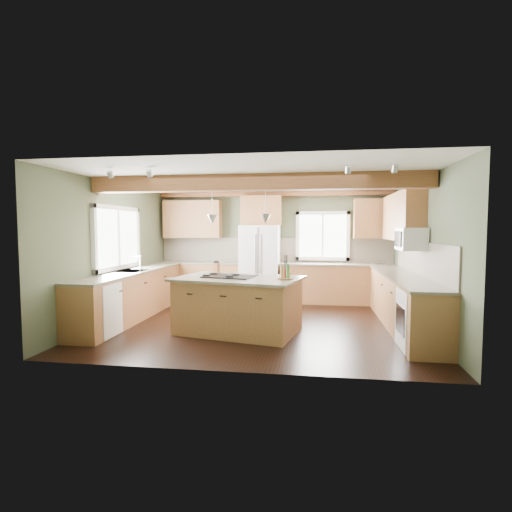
# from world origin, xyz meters

# --- Properties ---
(floor) EXTENTS (5.60, 5.60, 0.00)m
(floor) POSITION_xyz_m (0.00, 0.00, 0.00)
(floor) COLOR black
(floor) RESTS_ON ground
(ceiling) EXTENTS (5.60, 5.60, 0.00)m
(ceiling) POSITION_xyz_m (0.00, 0.00, 2.60)
(ceiling) COLOR silver
(ceiling) RESTS_ON wall_back
(wall_back) EXTENTS (5.60, 0.00, 5.60)m
(wall_back) POSITION_xyz_m (0.00, 2.50, 1.30)
(wall_back) COLOR #485139
(wall_back) RESTS_ON ground
(wall_left) EXTENTS (0.00, 5.00, 5.00)m
(wall_left) POSITION_xyz_m (-2.80, 0.00, 1.30)
(wall_left) COLOR #485139
(wall_left) RESTS_ON ground
(wall_right) EXTENTS (0.00, 5.00, 5.00)m
(wall_right) POSITION_xyz_m (2.80, 0.00, 1.30)
(wall_right) COLOR #485139
(wall_right) RESTS_ON ground
(ceiling_beam) EXTENTS (5.55, 0.26, 0.26)m
(ceiling_beam) POSITION_xyz_m (0.00, -0.67, 2.47)
(ceiling_beam) COLOR #5C2C1A
(ceiling_beam) RESTS_ON ceiling
(soffit_trim) EXTENTS (5.55, 0.20, 0.10)m
(soffit_trim) POSITION_xyz_m (0.00, 2.40, 2.54)
(soffit_trim) COLOR #5C2C1A
(soffit_trim) RESTS_ON ceiling
(backsplash_back) EXTENTS (5.58, 0.03, 0.58)m
(backsplash_back) POSITION_xyz_m (0.00, 2.48, 1.21)
(backsplash_back) COLOR brown
(backsplash_back) RESTS_ON wall_back
(backsplash_right) EXTENTS (0.03, 3.70, 0.58)m
(backsplash_right) POSITION_xyz_m (2.78, 0.05, 1.21)
(backsplash_right) COLOR brown
(backsplash_right) RESTS_ON wall_right
(base_cab_back_left) EXTENTS (2.02, 0.60, 0.88)m
(base_cab_back_left) POSITION_xyz_m (-1.79, 2.20, 0.44)
(base_cab_back_left) COLOR brown
(base_cab_back_left) RESTS_ON floor
(counter_back_left) EXTENTS (2.06, 0.64, 0.04)m
(counter_back_left) POSITION_xyz_m (-1.79, 2.20, 0.90)
(counter_back_left) COLOR #4B4537
(counter_back_left) RESTS_ON base_cab_back_left
(base_cab_back_right) EXTENTS (2.62, 0.60, 0.88)m
(base_cab_back_right) POSITION_xyz_m (1.49, 2.20, 0.44)
(base_cab_back_right) COLOR brown
(base_cab_back_right) RESTS_ON floor
(counter_back_right) EXTENTS (2.66, 0.64, 0.04)m
(counter_back_right) POSITION_xyz_m (1.49, 2.20, 0.90)
(counter_back_right) COLOR #4B4537
(counter_back_right) RESTS_ON base_cab_back_right
(base_cab_left) EXTENTS (0.60, 3.70, 0.88)m
(base_cab_left) POSITION_xyz_m (-2.50, 0.05, 0.44)
(base_cab_left) COLOR brown
(base_cab_left) RESTS_ON floor
(counter_left) EXTENTS (0.64, 3.74, 0.04)m
(counter_left) POSITION_xyz_m (-2.50, 0.05, 0.90)
(counter_left) COLOR #4B4537
(counter_left) RESTS_ON base_cab_left
(base_cab_right) EXTENTS (0.60, 3.70, 0.88)m
(base_cab_right) POSITION_xyz_m (2.50, 0.05, 0.44)
(base_cab_right) COLOR brown
(base_cab_right) RESTS_ON floor
(counter_right) EXTENTS (0.64, 3.74, 0.04)m
(counter_right) POSITION_xyz_m (2.50, 0.05, 0.90)
(counter_right) COLOR #4B4537
(counter_right) RESTS_ON base_cab_right
(upper_cab_back_left) EXTENTS (1.40, 0.35, 0.90)m
(upper_cab_back_left) POSITION_xyz_m (-1.99, 2.33, 1.95)
(upper_cab_back_left) COLOR brown
(upper_cab_back_left) RESTS_ON wall_back
(upper_cab_over_fridge) EXTENTS (0.96, 0.35, 0.70)m
(upper_cab_over_fridge) POSITION_xyz_m (-0.30, 2.33, 2.15)
(upper_cab_over_fridge) COLOR brown
(upper_cab_over_fridge) RESTS_ON wall_back
(upper_cab_right) EXTENTS (0.35, 2.20, 0.90)m
(upper_cab_right) POSITION_xyz_m (2.62, 0.90, 1.95)
(upper_cab_right) COLOR brown
(upper_cab_right) RESTS_ON wall_right
(upper_cab_back_corner) EXTENTS (0.90, 0.35, 0.90)m
(upper_cab_back_corner) POSITION_xyz_m (2.30, 2.33, 1.95)
(upper_cab_back_corner) COLOR brown
(upper_cab_back_corner) RESTS_ON wall_back
(window_left) EXTENTS (0.04, 1.60, 1.05)m
(window_left) POSITION_xyz_m (-2.78, 0.05, 1.55)
(window_left) COLOR white
(window_left) RESTS_ON wall_left
(window_back) EXTENTS (1.10, 0.04, 1.00)m
(window_back) POSITION_xyz_m (1.15, 2.48, 1.55)
(window_back) COLOR white
(window_back) RESTS_ON wall_back
(sink) EXTENTS (0.50, 0.65, 0.03)m
(sink) POSITION_xyz_m (-2.50, 0.05, 0.91)
(sink) COLOR #262628
(sink) RESTS_ON counter_left
(faucet) EXTENTS (0.02, 0.02, 0.28)m
(faucet) POSITION_xyz_m (-2.32, 0.05, 1.05)
(faucet) COLOR #B2B2B7
(faucet) RESTS_ON sink
(dishwasher) EXTENTS (0.60, 0.60, 0.84)m
(dishwasher) POSITION_xyz_m (-2.49, -1.25, 0.43)
(dishwasher) COLOR white
(dishwasher) RESTS_ON floor
(oven) EXTENTS (0.60, 0.72, 0.84)m
(oven) POSITION_xyz_m (2.49, -1.25, 0.43)
(oven) COLOR white
(oven) RESTS_ON floor
(microwave) EXTENTS (0.40, 0.70, 0.38)m
(microwave) POSITION_xyz_m (2.58, -0.05, 1.55)
(microwave) COLOR white
(microwave) RESTS_ON wall_right
(pendant_left) EXTENTS (0.18, 0.18, 0.16)m
(pendant_left) POSITION_xyz_m (-0.74, -0.57, 1.88)
(pendant_left) COLOR #B2B2B7
(pendant_left) RESTS_ON ceiling
(pendant_right) EXTENTS (0.18, 0.18, 0.16)m
(pendant_right) POSITION_xyz_m (0.18, -0.77, 1.88)
(pendant_right) COLOR #B2B2B7
(pendant_right) RESTS_ON ceiling
(refrigerator) EXTENTS (0.90, 0.74, 1.80)m
(refrigerator) POSITION_xyz_m (-0.30, 2.12, 0.90)
(refrigerator) COLOR silver
(refrigerator) RESTS_ON floor
(island) EXTENTS (2.09, 1.53, 0.88)m
(island) POSITION_xyz_m (-0.28, -0.67, 0.44)
(island) COLOR brown
(island) RESTS_ON floor
(island_top) EXTENTS (2.24, 1.68, 0.04)m
(island_top) POSITION_xyz_m (-0.28, -0.67, 0.90)
(island_top) COLOR #4B4537
(island_top) RESTS_ON island
(cooktop) EXTENTS (0.92, 0.71, 0.02)m
(cooktop) POSITION_xyz_m (-0.43, -0.64, 0.93)
(cooktop) COLOR black
(cooktop) RESTS_ON island_top
(knife_block) EXTENTS (0.13, 0.11, 0.18)m
(knife_block) POSITION_xyz_m (-0.80, -0.06, 1.01)
(knife_block) COLOR brown
(knife_block) RESTS_ON island_top
(utensil_crock) EXTENTS (0.13, 0.13, 0.16)m
(utensil_crock) POSITION_xyz_m (0.49, -0.43, 1.00)
(utensil_crock) COLOR #3B352F
(utensil_crock) RESTS_ON island_top
(bottle_tray) EXTENTS (0.28, 0.28, 0.23)m
(bottle_tray) POSITION_xyz_m (0.50, -0.78, 1.04)
(bottle_tray) COLOR brown
(bottle_tray) RESTS_ON island_top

